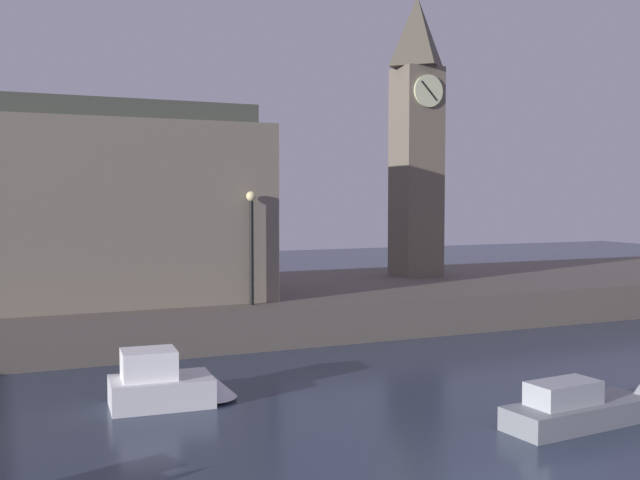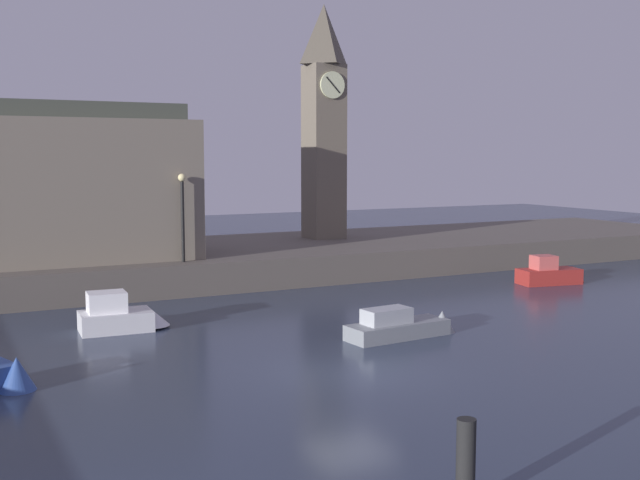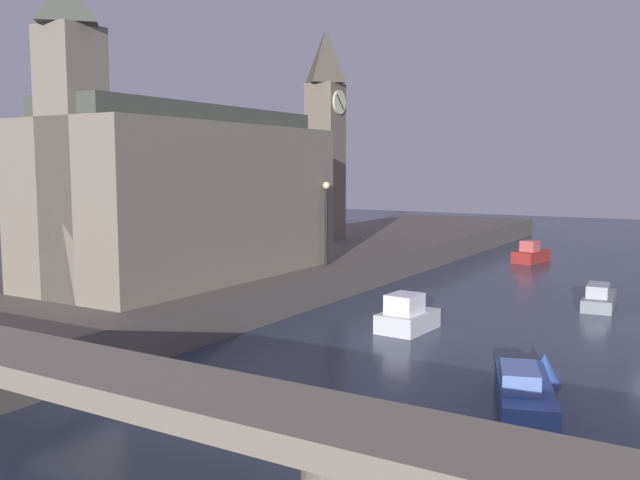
% 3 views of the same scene
% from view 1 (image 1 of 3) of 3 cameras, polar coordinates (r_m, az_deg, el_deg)
% --- Properties ---
extents(far_embankment, '(70.00, 12.00, 1.50)m').
position_cam_1_polar(far_embankment, '(31.64, -7.38, -5.12)').
color(far_embankment, '#5B544C').
rests_on(far_embankment, ground).
extents(clock_tower, '(2.23, 2.28, 13.67)m').
position_cam_1_polar(clock_tower, '(37.01, 7.45, 8.28)').
color(clock_tower, '#6B6051').
rests_on(clock_tower, far_embankment).
extents(parliament_hall, '(14.19, 6.27, 11.65)m').
position_cam_1_polar(parliament_hall, '(28.75, -19.46, 2.74)').
color(parliament_hall, slate).
rests_on(parliament_hall, far_embankment).
extents(streetlamp, '(0.36, 0.36, 4.09)m').
position_cam_1_polar(streetlamp, '(26.60, -5.31, 0.42)').
color(streetlamp, black).
rests_on(streetlamp, far_embankment).
extents(boat_ferry_white, '(3.38, 1.75, 1.48)m').
position_cam_1_polar(boat_ferry_white, '(19.89, -11.43, -10.84)').
color(boat_ferry_white, silver).
rests_on(boat_ferry_white, ground).
extents(boat_cruiser_grey, '(4.51, 1.60, 1.27)m').
position_cam_1_polar(boat_cruiser_grey, '(19.15, 20.24, -12.00)').
color(boat_cruiser_grey, gray).
rests_on(boat_cruiser_grey, ground).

